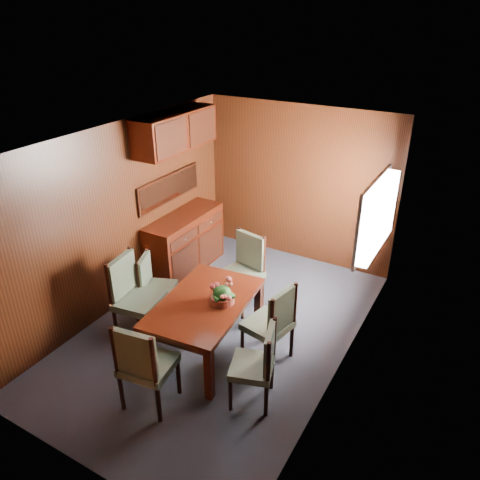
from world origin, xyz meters
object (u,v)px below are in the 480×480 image
Objects in this scene: dining_table at (205,308)px; flower_centerpiece at (222,292)px; chair_right_near at (259,361)px; sideboard at (185,243)px; chair_head at (143,363)px; chair_left_near at (133,293)px.

flower_centerpiece reaches higher than dining_table.
flower_centerpiece is at bearing 38.30° from chair_right_near.
sideboard is 4.82× the size of flower_centerpiece.
chair_head is at bearing -62.57° from sideboard.
sideboard is 1.90m from dining_table.
chair_right_near is at bearing 75.52° from chair_left_near.
chair_head reaches higher than sideboard.
chair_left_near reaches higher than chair_head.
chair_left_near is 3.70× the size of flower_centerpiece.
dining_table is 0.99m from chair_right_near.
flower_centerpiece is (-0.71, 0.48, 0.31)m from chair_right_near.
flower_centerpiece is at bearing 70.84° from chair_head.
chair_head is at bearing -100.83° from flower_centerpiece.
chair_head reaches higher than flower_centerpiece.
flower_centerpiece is at bearing 17.65° from dining_table.
chair_left_near is 1.18× the size of chair_right_near.
chair_head is (-0.93, -0.63, 0.06)m from chair_right_near.
chair_left_near is 1.14m from flower_centerpiece.
dining_table is at bearing 80.34° from chair_head.
dining_table is at bearing -47.44° from sideboard.
dining_table is (1.28, -1.40, 0.13)m from sideboard.
chair_left_near is (0.39, -1.58, 0.15)m from sideboard.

